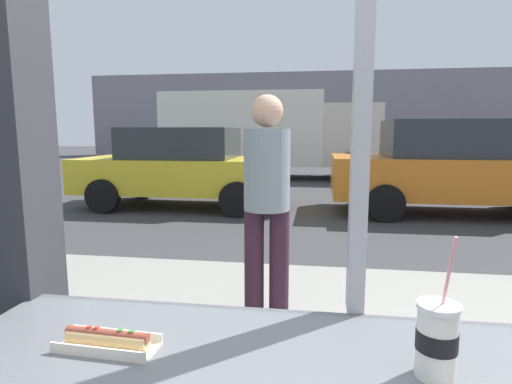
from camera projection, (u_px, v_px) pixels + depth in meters
ground_plane at (323, 200)px, 9.17m from camera, size 60.00×60.00×0.00m
sidewalk_strip at (331, 340)px, 2.90m from camera, size 16.00×2.80×0.14m
window_wall at (365, 24)px, 1.15m from camera, size 2.85×0.20×2.90m
building_facade_far at (321, 115)px, 24.22m from camera, size 28.00×1.20×4.89m
soda_cup_left at (437, 339)px, 0.91m from camera, size 0.09×0.09×0.33m
hotdog_tray_far at (107, 340)px, 1.04m from camera, size 0.26×0.11×0.05m
parked_car_yellow at (183, 166)px, 8.31m from camera, size 4.13×1.94×1.59m
parked_car_orange at (457, 167)px, 7.54m from camera, size 4.55×1.95×1.72m
box_truck at (268, 131)px, 13.53m from camera, size 6.88×2.44×2.74m
pedestrian at (267, 196)px, 2.88m from camera, size 0.32×0.32×1.63m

